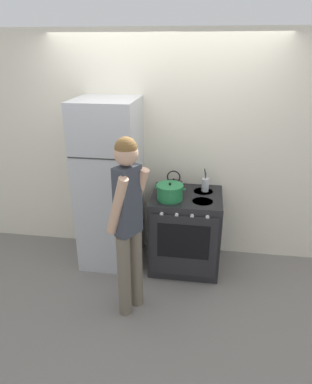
% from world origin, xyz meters
% --- Properties ---
extents(ground_plane, '(14.00, 14.00, 0.00)m').
position_xyz_m(ground_plane, '(0.00, 0.00, 0.00)').
color(ground_plane, slate).
extents(wall_back, '(10.00, 0.06, 2.55)m').
position_xyz_m(wall_back, '(0.00, 0.03, 1.27)').
color(wall_back, silver).
rests_on(wall_back, ground_plane).
extents(refrigerator, '(0.65, 0.70, 1.88)m').
position_xyz_m(refrigerator, '(-0.56, -0.34, 0.94)').
color(refrigerator, '#B7BABF').
rests_on(refrigerator, ground_plane).
extents(stove_range, '(0.76, 0.72, 0.88)m').
position_xyz_m(stove_range, '(0.30, -0.36, 0.45)').
color(stove_range, '#232326').
rests_on(stove_range, ground_plane).
extents(dutch_oven_pot, '(0.32, 0.28, 0.19)m').
position_xyz_m(dutch_oven_pot, '(0.13, -0.47, 0.96)').
color(dutch_oven_pot, '#237A42').
rests_on(dutch_oven_pot, stove_range).
extents(tea_kettle, '(0.25, 0.20, 0.23)m').
position_xyz_m(tea_kettle, '(0.14, -0.20, 0.94)').
color(tea_kettle, black).
rests_on(tea_kettle, stove_range).
extents(utensil_jar, '(0.08, 0.08, 0.26)m').
position_xyz_m(utensil_jar, '(0.49, -0.20, 0.96)').
color(utensil_jar, '#B7BABF').
rests_on(utensil_jar, stove_range).
extents(person, '(0.39, 0.42, 1.71)m').
position_xyz_m(person, '(-0.16, -1.16, 0.97)').
color(person, '#6B6051').
rests_on(person, ground_plane).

